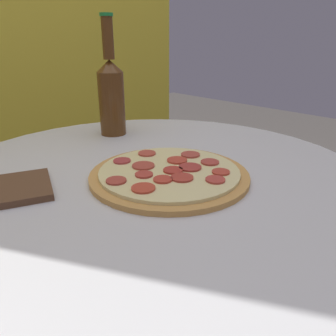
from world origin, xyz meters
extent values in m
cylinder|color=silver|center=(0.00, 0.00, 0.36)|extent=(0.08, 0.08, 0.68)
cylinder|color=silver|center=(0.00, 0.00, 0.71)|extent=(0.87, 0.87, 0.02)
cube|color=gold|center=(0.00, 0.79, 0.86)|extent=(1.57, 0.04, 1.73)
cylinder|color=#C68E47|center=(0.00, -0.05, 0.73)|extent=(0.30, 0.30, 0.01)
cylinder|color=beige|center=(0.00, -0.05, 0.74)|extent=(0.26, 0.26, 0.01)
cylinder|color=#A83A2F|center=(0.08, -0.08, 0.74)|extent=(0.04, 0.04, 0.00)
cylinder|color=#AE3F32|center=(0.03, 0.04, 0.74)|extent=(0.04, 0.04, 0.00)
cylinder|color=#A63C2F|center=(-0.03, -0.01, 0.74)|extent=(0.04, 0.04, 0.00)
cylinder|color=#A43434|center=(-0.04, 0.04, 0.74)|extent=(0.03, 0.03, 0.00)
cylinder|color=#A73B30|center=(-0.10, -0.03, 0.74)|extent=(0.04, 0.04, 0.00)
cylinder|color=#B63829|center=(-0.04, -0.08, 0.74)|extent=(0.03, 0.03, 0.00)
cylinder|color=#A73E32|center=(0.09, -0.03, 0.74)|extent=(0.04, 0.04, 0.00)
cylinder|color=#B53A29|center=(0.06, -0.13, 0.74)|extent=(0.03, 0.03, 0.00)
cylinder|color=#B53928|center=(0.04, -0.03, 0.74)|extent=(0.04, 0.04, 0.00)
cylinder|color=#B13C31|center=(0.02, -0.14, 0.74)|extent=(0.03, 0.03, 0.00)
cylinder|color=#AC372D|center=(-0.05, -0.04, 0.74)|extent=(0.03, 0.03, 0.00)
cylinder|color=#A2322B|center=(0.03, -0.07, 0.74)|extent=(0.04, 0.04, 0.00)
cylinder|color=#AA3529|center=(-0.01, -0.10, 0.74)|extent=(0.04, 0.04, 0.00)
cylinder|color=#B83C28|center=(-0.09, -0.08, 0.74)|extent=(0.04, 0.04, 0.00)
cylinder|color=#AB3026|center=(0.00, -0.06, 0.74)|extent=(0.04, 0.04, 0.00)
cylinder|color=#563314|center=(0.10, 0.27, 0.81)|extent=(0.07, 0.07, 0.16)
cone|color=#563314|center=(0.10, 0.27, 0.90)|extent=(0.07, 0.07, 0.03)
cylinder|color=#563314|center=(0.10, 0.27, 0.97)|extent=(0.03, 0.03, 0.10)
cylinder|color=#1E8438|center=(0.10, 0.27, 1.02)|extent=(0.03, 0.03, 0.01)
cube|color=brown|center=(-0.24, 0.09, 0.73)|extent=(0.16, 0.16, 0.01)
camera|label=1|loc=(-0.40, -0.46, 0.97)|focal=35.00mm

